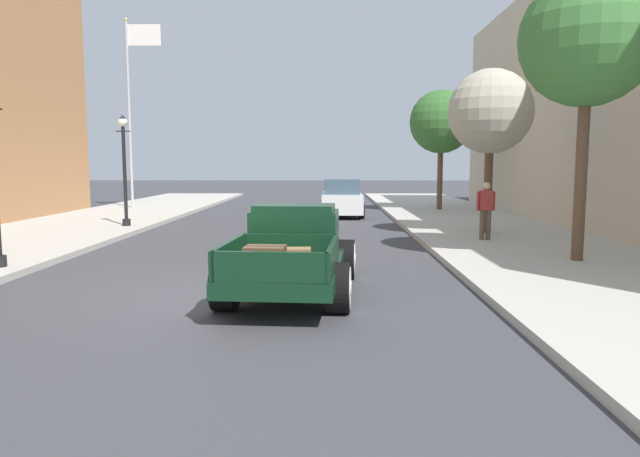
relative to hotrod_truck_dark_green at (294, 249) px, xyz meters
name	(u,v)px	position (x,y,z in m)	size (l,w,h in m)	color
ground_plane	(225,295)	(-1.21, -0.44, -0.75)	(140.00, 140.00, 0.00)	#3D3D42
sidewalk_right	(636,292)	(6.04, -0.44, -0.68)	(5.50, 64.00, 0.15)	#B7B2A8
hotrod_truck_dark_green	(294,249)	(0.00, 0.00, 0.00)	(2.41, 5.02, 1.58)	black
car_background_white	(342,199)	(1.21, 15.00, 0.01)	(1.90, 4.31, 1.65)	silver
pedestrian_sidewalk_right	(486,207)	(5.11, 5.93, 0.33)	(0.53, 0.22, 1.65)	brown
street_lamp_far	(124,162)	(-6.49, 9.49, 1.63)	(0.50, 0.32, 3.85)	black
flagpole	(133,93)	(-8.93, 17.92, 5.02)	(1.74, 0.16, 9.16)	#B2B2B7
street_tree_nearest	(588,40)	(6.27, 2.50, 4.25)	(2.95, 2.95, 6.35)	brown
street_tree_second	(490,112)	(5.63, 7.64, 3.15)	(2.61, 2.61, 5.08)	brown
street_tree_third	(441,122)	(5.93, 17.06, 3.52)	(2.98, 2.98, 5.63)	brown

